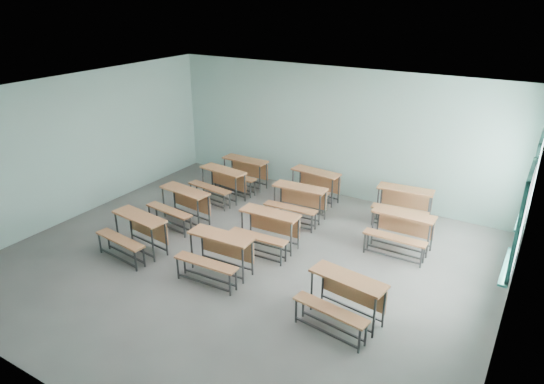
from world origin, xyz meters
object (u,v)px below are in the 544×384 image
Objects in this scene: desk_unit_r0c2 at (344,294)px; desk_unit_r3c1 at (313,182)px; desk_unit_r1c1 at (267,226)px; desk_unit_r2c0 at (220,180)px; desk_unit_r1c0 at (182,202)px; desk_unit_r2c2 at (401,227)px; desk_unit_r2c1 at (298,199)px; desk_unit_r3c0 at (243,169)px; desk_unit_r3c2 at (404,201)px; desk_unit_r0c0 at (136,229)px; desk_unit_r0c1 at (218,250)px.

desk_unit_r0c2 and desk_unit_r3c1 have the same top height.
desk_unit_r1c1 and desk_unit_r2c0 have the same top height.
desk_unit_r1c0 is 1.07× the size of desk_unit_r2c2.
desk_unit_r2c1 is 2.34m from desk_unit_r3c0.
desk_unit_r2c1 is at bearing 175.67° from desk_unit_r2c2.
desk_unit_r2c0 and desk_unit_r3c2 have the same top height.
desk_unit_r1c0 is (-4.49, 1.41, 0.00)m from desk_unit_r0c2.
desk_unit_r3c2 is at bearing 21.46° from desk_unit_r2c0.
desk_unit_r2c0 is (-0.16, 2.98, 0.00)m from desk_unit_r0c0.
desk_unit_r3c2 is at bearing 101.76° from desk_unit_r0c2.
desk_unit_r0c1 and desk_unit_r2c0 have the same top height.
desk_unit_r1c1 is 0.97× the size of desk_unit_r3c2.
desk_unit_r0c2 is 4.71m from desk_unit_r1c0.
desk_unit_r2c2 is at bearing 43.02° from desk_unit_r0c1.
desk_unit_r0c2 is 1.04× the size of desk_unit_r2c1.
desk_unit_r0c2 is (2.51, -0.10, 0.00)m from desk_unit_r0c1.
desk_unit_r2c0 is 1.02× the size of desk_unit_r3c1.
desk_unit_r1c0 is 2.25m from desk_unit_r1c1.
desk_unit_r2c0 is at bearing 98.49° from desk_unit_r1c0.
desk_unit_r2c1 and desk_unit_r3c2 have the same top height.
desk_unit_r0c1 is 0.97× the size of desk_unit_r3c2.
desk_unit_r2c1 is at bearing -157.34° from desk_unit_r3c2.
desk_unit_r0c2 is 1.02× the size of desk_unit_r3c1.
desk_unit_r0c0 is 2.59m from desk_unit_r1c1.
desk_unit_r2c2 is 2.87m from desk_unit_r3c1.
desk_unit_r0c2 is 3.74m from desk_unit_r2c1.
desk_unit_r3c0 is at bearing 176.72° from desk_unit_r3c2.
desk_unit_r0c1 and desk_unit_r3c1 have the same top height.
desk_unit_r0c2 is 1.02× the size of desk_unit_r3c2.
desk_unit_r3c0 and desk_unit_r3c2 have the same top height.
desk_unit_r0c1 is 2.38m from desk_unit_r1c0.
desk_unit_r0c0 is 3.59m from desk_unit_r2c1.
desk_unit_r1c1 is 2.76m from desk_unit_r2c0.
desk_unit_r3c1 and desk_unit_r3c2 have the same top height.
desk_unit_r2c0 is at bearing -91.55° from desk_unit_r3c0.
desk_unit_r2c2 is at bearing -20.97° from desk_unit_r3c1.
desk_unit_r1c1 is at bearing -88.62° from desk_unit_r2c1.
desk_unit_r0c1 and desk_unit_r2c2 have the same top height.
desk_unit_r0c0 is 1.06× the size of desk_unit_r3c0.
desk_unit_r1c0 and desk_unit_r3c0 have the same top height.
desk_unit_r1c1 is 3.33m from desk_unit_r3c0.
desk_unit_r3c0 is (-0.12, 3.91, 0.00)m from desk_unit_r0c0.
desk_unit_r2c0 and desk_unit_r2c1 have the same top height.
desk_unit_r0c1 is 4.49m from desk_unit_r3c2.
desk_unit_r0c2 is at bearing -91.55° from desk_unit_r3c2.
desk_unit_r3c0 is at bearing 147.23° from desk_unit_r0c2.
desk_unit_r2c2 is (0.06, 2.72, 0.00)m from desk_unit_r0c2.
desk_unit_r2c1 is (0.14, 2.79, 0.00)m from desk_unit_r0c1.
desk_unit_r2c1 is at bearing 92.41° from desk_unit_r1c1.
desk_unit_r3c2 is (4.26, 1.10, 0.00)m from desk_unit_r2c0.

